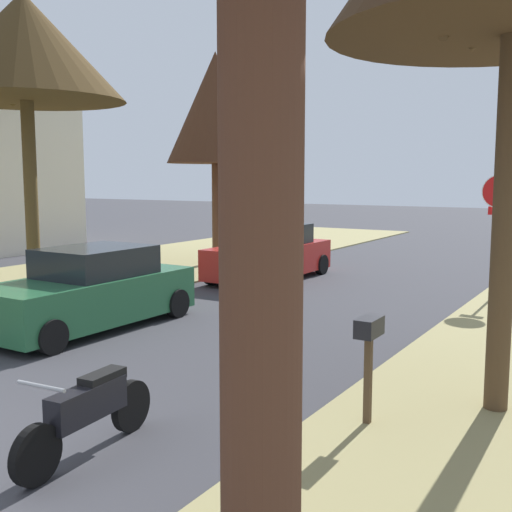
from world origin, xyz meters
TOP-DOWN VIEW (x-y plane):
  - stop_sign_far at (3.98, 12.96)m, footprint 0.81×0.41m
  - street_tree_left_mid_a at (-5.80, 7.29)m, footprint 4.70×4.70m
  - street_tree_left_mid_b at (-5.33, 14.46)m, footprint 3.29×3.29m
  - parked_sedan_green at (-2.21, 5.69)m, footprint 1.97×4.41m
  - parked_sedan_red at (-2.18, 12.65)m, footprint 1.97×4.41m
  - parked_motorcycle at (2.02, 1.61)m, footprint 0.60×2.05m
  - curbside_mailbox at (4.27, 3.85)m, footprint 0.22×0.44m

SIDE VIEW (x-z plane):
  - parked_motorcycle at x=2.02m, z-range 0.00..0.97m
  - parked_sedan_green at x=-2.21m, z-range -0.06..1.51m
  - parked_sedan_red at x=-2.18m, z-range -0.06..1.51m
  - curbside_mailbox at x=4.27m, z-range 0.42..1.69m
  - stop_sign_far at x=3.98m, z-range 0.71..3.67m
  - street_tree_left_mid_b at x=-5.33m, z-range 1.70..8.70m
  - street_tree_left_mid_a at x=-5.80m, z-range 2.37..9.58m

